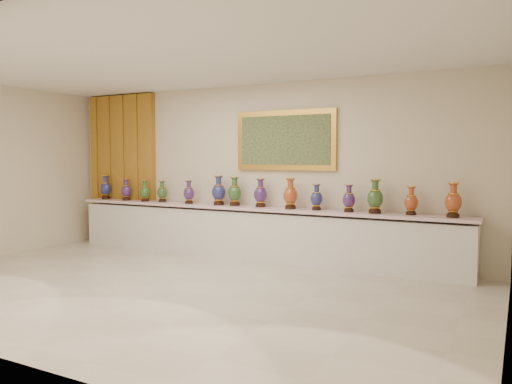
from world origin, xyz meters
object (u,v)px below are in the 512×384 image
counter (250,233)px  vase_2 (145,192)px  vase_0 (106,188)px  vase_1 (126,191)px

counter → vase_2: (-2.27, -0.05, 0.65)m
counter → vase_2: bearing=-178.8°
counter → vase_2: size_ratio=17.92×
vase_0 → vase_1: size_ratio=1.13×
vase_1 → vase_2: size_ratio=1.05×
counter → vase_0: size_ratio=15.18×
vase_1 → vase_2: 0.48m
vase_1 → vase_0: bearing=175.5°
counter → vase_2: vase_2 is taller
vase_1 → vase_2: bearing=-2.0°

